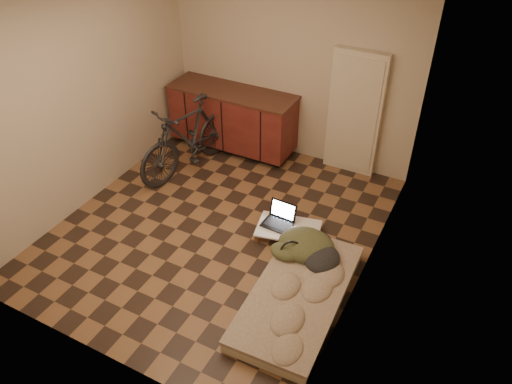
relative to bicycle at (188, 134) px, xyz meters
The scene contains 10 objects.
room_shell 1.54m from the bicycle, 42.69° to the right, with size 3.50×4.00×2.60m.
cabinets 0.83m from the bicycle, 73.13° to the left, with size 1.84×0.62×0.91m.
appliance_panel 2.21m from the bicycle, 27.90° to the left, with size 0.70×0.10×1.70m, color beige.
bicycle is the anchor object (origin of this frame).
futon 2.79m from the bicycle, 33.46° to the right, with size 0.92×1.80×0.15m.
clothing_pile 2.39m from the bicycle, 23.78° to the right, with size 0.66×0.55×0.26m, color #3D4327, non-canonical shape.
headphones 2.32m from the bicycle, 28.68° to the right, with size 0.26×0.24×0.17m, color black, non-canonical shape.
lap_desk 1.96m from the bicycle, 20.07° to the right, with size 0.80×0.61×0.12m.
laptop 1.81m from the bicycle, 20.56° to the right, with size 0.35×0.32×0.23m.
mouse 2.18m from the bicycle, 18.58° to the right, with size 0.07×0.11×0.04m, color silver.
Camera 1 is at (2.50, -3.82, 3.87)m, focal length 35.00 mm.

